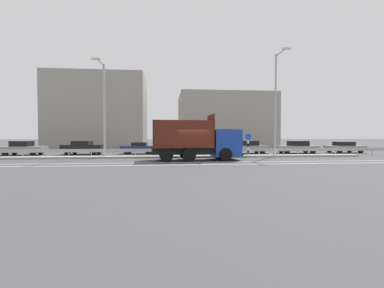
% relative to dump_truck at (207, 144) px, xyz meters
% --- Properties ---
extents(ground_plane, '(320.00, 320.00, 0.00)m').
position_rel_dump_truck_xyz_m(ground_plane, '(-1.24, -0.38, -1.33)').
color(ground_plane, '#424244').
extents(lane_strip_0, '(60.00, 0.16, 0.01)m').
position_rel_dump_truck_xyz_m(lane_strip_0, '(-0.95, -1.85, -1.33)').
color(lane_strip_0, silver).
rests_on(lane_strip_0, ground_plane).
extents(lane_strip_1, '(60.00, 0.16, 0.01)m').
position_rel_dump_truck_xyz_m(lane_strip_1, '(-0.95, -3.46, -1.33)').
color(lane_strip_1, silver).
rests_on(lane_strip_1, ground_plane).
extents(median_island, '(33.00, 1.10, 0.18)m').
position_rel_dump_truck_xyz_m(median_island, '(-1.24, 2.55, -1.24)').
color(median_island, gray).
rests_on(median_island, ground_plane).
extents(median_guardrail, '(60.00, 0.09, 0.78)m').
position_rel_dump_truck_xyz_m(median_guardrail, '(-1.24, 3.93, -0.76)').
color(median_guardrail, '#9EA0A5').
rests_on(median_guardrail, ground_plane).
extents(dump_truck, '(7.42, 3.03, 3.76)m').
position_rel_dump_truck_xyz_m(dump_truck, '(0.00, 0.00, 0.00)').
color(dump_truck, '#19389E').
rests_on(dump_truck, ground_plane).
extents(median_road_sign, '(0.70, 0.16, 2.29)m').
position_rel_dump_truck_xyz_m(median_road_sign, '(4.36, 2.55, -0.13)').
color(median_road_sign, white).
rests_on(median_road_sign, ground_plane).
extents(street_lamp_1, '(0.71, 2.39, 8.47)m').
position_rel_dump_truck_xyz_m(street_lamp_1, '(-8.91, 2.41, 3.41)').
color(street_lamp_1, '#ADADB2').
rests_on(street_lamp_1, ground_plane).
extents(street_lamp_2, '(0.70, 2.48, 9.83)m').
position_rel_dump_truck_xyz_m(street_lamp_2, '(7.09, 2.56, 4.11)').
color(street_lamp_2, '#ADADB2').
rests_on(street_lamp_2, ground_plane).
extents(parked_car_1, '(4.33, 1.83, 1.48)m').
position_rel_dump_truck_xyz_m(parked_car_1, '(-18.47, 7.55, -0.59)').
color(parked_car_1, gray).
rests_on(parked_car_1, ground_plane).
extents(parked_car_2, '(4.39, 2.22, 1.48)m').
position_rel_dump_truck_xyz_m(parked_car_2, '(-12.37, 7.76, -0.57)').
color(parked_car_2, black).
rests_on(parked_car_2, ground_plane).
extents(parked_car_3, '(3.91, 2.00, 1.30)m').
position_rel_dump_truck_xyz_m(parked_car_3, '(-6.48, 8.16, -0.65)').
color(parked_car_3, navy).
rests_on(parked_car_3, ground_plane).
extents(parked_car_4, '(4.39, 2.25, 1.49)m').
position_rel_dump_truck_xyz_m(parked_car_4, '(-0.77, 7.67, -0.56)').
color(parked_car_4, maroon).
rests_on(parked_car_4, ground_plane).
extents(parked_car_5, '(4.95, 2.07, 1.45)m').
position_rel_dump_truck_xyz_m(parked_car_5, '(5.89, 7.57, -0.60)').
color(parked_car_5, gray).
rests_on(parked_car_5, ground_plane).
extents(parked_car_6, '(4.94, 1.96, 1.45)m').
position_rel_dump_truck_xyz_m(parked_car_6, '(11.81, 7.47, -0.61)').
color(parked_car_6, gray).
rests_on(parked_car_6, ground_plane).
extents(parked_car_7, '(4.32, 2.09, 1.34)m').
position_rel_dump_truck_xyz_m(parked_car_7, '(17.82, 7.58, -0.64)').
color(parked_car_7, gray).
rests_on(parked_car_7, ground_plane).
extents(background_building_0, '(15.27, 8.70, 12.03)m').
position_rel_dump_truck_xyz_m(background_building_0, '(-14.61, 23.04, 4.69)').
color(background_building_0, gray).
rests_on(background_building_0, ground_plane).
extents(background_building_1, '(15.43, 11.06, 8.99)m').
position_rel_dump_truck_xyz_m(background_building_1, '(6.55, 22.68, 3.17)').
color(background_building_1, gray).
rests_on(background_building_1, ground_plane).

